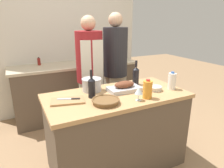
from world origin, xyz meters
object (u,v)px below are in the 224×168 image
object	(u,v)px
milk_jug	(172,81)
cutting_board	(68,101)
stock_pot	(92,85)
condiment_bottle_short	(39,62)
mixing_bowl	(155,88)
wine_bottle_green	(136,75)
roasting_pan	(124,87)
juice_jug	(148,90)
knife_chef	(69,99)
wicker_basket	(106,101)
wine_bottle_dark	(92,87)
condiment_bottle_tall	(122,57)
person_cook_aproned	(90,73)
person_cook_guest	(115,67)
wine_glass_left	(139,91)
condiment_bottle_extra	(98,57)

from	to	relation	value
milk_jug	cutting_board	bearing A→B (deg)	172.11
stock_pot	condiment_bottle_short	xyz separation A→B (m)	(-0.36, 1.43, 0.03)
mixing_bowl	wine_bottle_green	bearing A→B (deg)	103.92
roasting_pan	condiment_bottle_short	world-z (taller)	condiment_bottle_short
juice_jug	knife_chef	distance (m)	0.76
wicker_basket	knife_chef	world-z (taller)	wicker_basket
cutting_board	wine_bottle_dark	xyz separation A→B (m)	(0.25, 0.00, 0.10)
wicker_basket	mixing_bowl	distance (m)	0.64
condiment_bottle_tall	wine_bottle_green	bearing A→B (deg)	-112.12
juice_jug	milk_jug	world-z (taller)	milk_jug
roasting_pan	person_cook_aproned	bearing A→B (deg)	100.01
condiment_bottle_tall	person_cook_guest	size ratio (longest dim) A/B	0.08
juice_jug	milk_jug	size ratio (longest dim) A/B	0.97
milk_jug	person_cook_guest	bearing A→B (deg)	103.06
wicker_basket	mixing_bowl	bearing A→B (deg)	7.61
juice_jug	mixing_bowl	bearing A→B (deg)	34.56
wicker_basket	wine_glass_left	xyz separation A→B (m)	(0.31, -0.07, 0.07)
wicker_basket	person_cook_guest	distance (m)	1.16
roasting_pan	person_cook_guest	size ratio (longest dim) A/B	0.21
stock_pot	knife_chef	distance (m)	0.35
condiment_bottle_short	knife_chef	bearing A→B (deg)	-87.78
person_cook_guest	person_cook_aproned	bearing A→B (deg)	-173.64
milk_jug	person_cook_aproned	size ratio (longest dim) A/B	0.12
milk_jug	wine_bottle_green	world-z (taller)	wine_bottle_green
stock_pot	wine_bottle_green	size ratio (longest dim) A/B	0.74
cutting_board	condiment_bottle_tall	distance (m)	1.95
milk_jug	wine_bottle_green	xyz separation A→B (m)	(-0.26, 0.33, 0.02)
roasting_pan	stock_pot	distance (m)	0.36
wicker_basket	mixing_bowl	size ratio (longest dim) A/B	1.74
stock_pot	milk_jug	xyz separation A→B (m)	(0.82, -0.35, 0.02)
condiment_bottle_short	condiment_bottle_extra	xyz separation A→B (m)	(0.95, -0.21, 0.03)
wine_bottle_green	condiment_bottle_extra	world-z (taller)	wine_bottle_green
condiment_bottle_short	person_cook_guest	size ratio (longest dim) A/B	0.08
wine_glass_left	condiment_bottle_tall	distance (m)	1.82
juice_jug	milk_jug	bearing A→B (deg)	14.17
wine_bottle_dark	roasting_pan	bearing A→B (deg)	2.81
milk_jug	condiment_bottle_short	distance (m)	2.13
wicker_basket	wine_glass_left	size ratio (longest dim) A/B	1.92
wicker_basket	wine_glass_left	distance (m)	0.33
stock_pot	juice_jug	xyz separation A→B (m)	(0.41, -0.45, 0.02)
wine_glass_left	condiment_bottle_short	xyz separation A→B (m)	(-0.66, 1.89, 0.00)
wicker_basket	knife_chef	size ratio (longest dim) A/B	1.24
cutting_board	knife_chef	bearing A→B (deg)	29.46
cutting_board	wine_glass_left	distance (m)	0.68
knife_chef	person_cook_guest	world-z (taller)	person_cook_guest
milk_jug	person_cook_guest	distance (m)	0.97
person_cook_aproned	cutting_board	bearing A→B (deg)	-115.85
wicker_basket	person_cook_guest	size ratio (longest dim) A/B	0.15
wine_glass_left	knife_chef	size ratio (longest dim) A/B	0.65
condiment_bottle_extra	person_cook_guest	size ratio (longest dim) A/B	0.11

